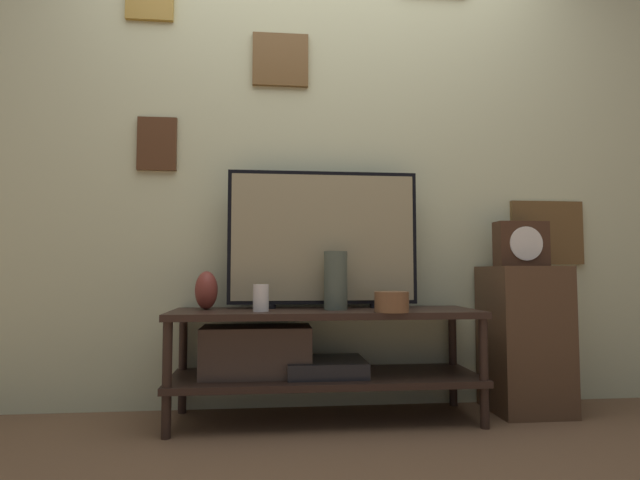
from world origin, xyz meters
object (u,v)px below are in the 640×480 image
(vase_wide_bowl, at_px, (392,302))
(candle_jar, at_px, (261,298))
(vase_tall_ceramic, at_px, (336,280))
(mantel_clock, at_px, (521,244))
(vase_urn_stoneware, at_px, (206,290))
(television, at_px, (323,238))

(vase_wide_bowl, distance_m, candle_jar, 0.58)
(vase_tall_ceramic, height_order, mantel_clock, mantel_clock)
(vase_tall_ceramic, xyz_separation_m, vase_wide_bowl, (0.23, -0.15, -0.09))
(vase_tall_ceramic, distance_m, candle_jar, 0.36)
(vase_urn_stoneware, xyz_separation_m, vase_tall_ceramic, (0.60, -0.08, 0.05))
(television, distance_m, mantel_clock, 1.00)
(vase_urn_stoneware, bearing_deg, candle_jar, -30.10)
(television, xyz_separation_m, vase_urn_stoneware, (-0.56, -0.02, -0.25))
(vase_urn_stoneware, bearing_deg, vase_tall_ceramic, -7.96)
(vase_wide_bowl, relative_size, mantel_clock, 0.59)
(television, relative_size, vase_wide_bowl, 6.12)
(vase_urn_stoneware, xyz_separation_m, candle_jar, (0.26, -0.15, -0.03))
(vase_urn_stoneware, distance_m, mantel_clock, 1.57)
(mantel_clock, bearing_deg, vase_wide_bowl, -161.60)
(vase_urn_stoneware, height_order, vase_wide_bowl, vase_urn_stoneware)
(vase_urn_stoneware, height_order, candle_jar, vase_urn_stoneware)
(television, relative_size, candle_jar, 7.65)
(vase_urn_stoneware, distance_m, candle_jar, 0.30)
(television, relative_size, mantel_clock, 3.60)
(candle_jar, distance_m, mantel_clock, 1.33)
(vase_wide_bowl, bearing_deg, television, 136.51)
(mantel_clock, bearing_deg, television, 178.99)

